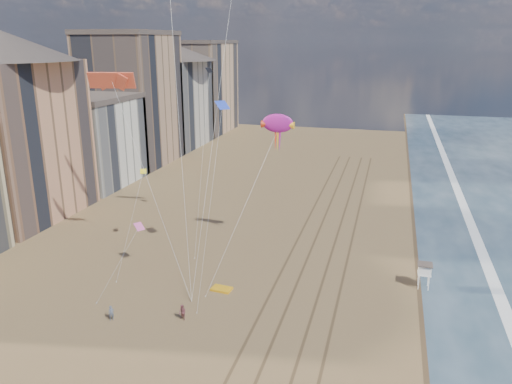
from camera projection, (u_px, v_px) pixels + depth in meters
The scene contains 10 objects.
wet_sand at pixel (447, 242), 69.33m from camera, with size 260.00×260.00×0.00m, color #42301E.
foam at pixel (479, 245), 68.27m from camera, with size 260.00×260.00×0.00m, color white.
tracks at pixel (318, 258), 64.26m from camera, with size 7.68×120.00×0.01m.
buildings at pixel (118, 106), 105.34m from camera, with size 34.72×131.35×29.00m.
lifeguard_stand at pixel (425, 269), 55.91m from camera, with size 1.63×1.63×2.94m.
grounded_kite at pixel (222, 289), 56.00m from camera, with size 2.23×1.42×0.25m, color #F7AA14.
show_kite at pixel (278, 124), 61.41m from camera, with size 4.44×7.56×21.98m.
kite_flyer_a at pixel (111, 313), 49.81m from camera, with size 0.57×0.37×1.56m, color slate.
kite_flyer_b at pixel (182, 313), 49.81m from camera, with size 0.80×0.63×1.65m, color brown.
small_kites at pixel (185, 142), 59.17m from camera, with size 13.65×14.09×18.42m.
Camera 1 is at (10.34, -29.03, 26.87)m, focal length 35.00 mm.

